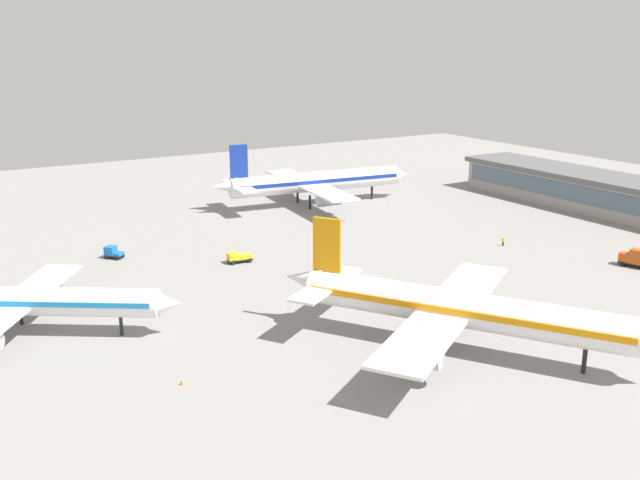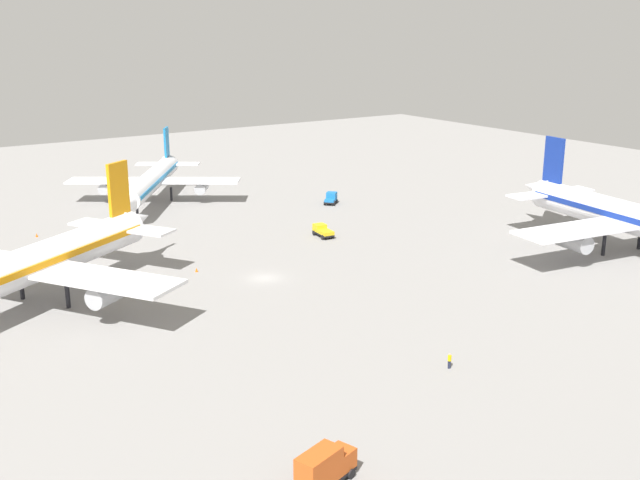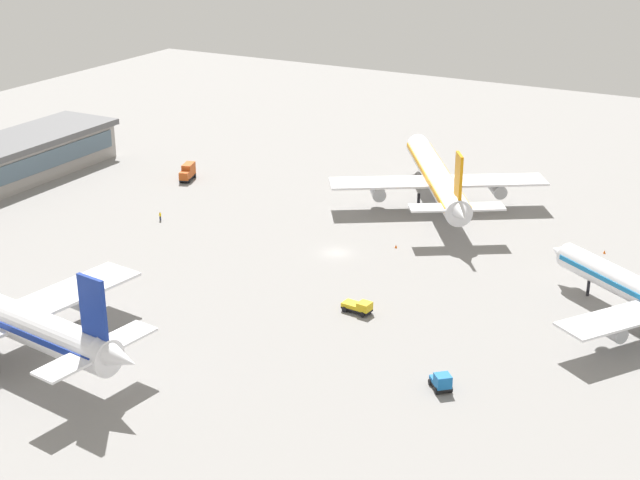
{
  "view_description": "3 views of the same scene",
  "coord_description": "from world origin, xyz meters",
  "px_view_note": "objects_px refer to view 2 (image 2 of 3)",
  "views": [
    {
      "loc": [
        -95.08,
        65.96,
        39.06
      ],
      "look_at": [
        6.18,
        3.8,
        5.88
      ],
      "focal_mm": 40.18,
      "sensor_mm": 36.0,
      "label": 1
    },
    {
      "loc": [
        -49.45,
        -88.18,
        34.6
      ],
      "look_at": [
        8.17,
        -1.75,
        4.7
      ],
      "focal_mm": 42.4,
      "sensor_mm": 36.0,
      "label": 2
    },
    {
      "loc": [
        129.85,
        67.51,
        60.15
      ],
      "look_at": [
        2.54,
        -1.78,
        2.88
      ],
      "focal_mm": 52.59,
      "sensor_mm": 36.0,
      "label": 3
    }
  ],
  "objects_px": {
    "airplane_taxiing": "(24,267)",
    "airplane_distant": "(640,221)",
    "ground_crew_worker": "(449,361)",
    "safety_cone_mid_apron": "(197,270)",
    "baggage_tug": "(331,198)",
    "safety_cone_near_gate": "(37,235)",
    "catering_truck": "(325,467)",
    "pushback_tractor": "(323,231)",
    "airplane_at_gate": "(152,180)"
  },
  "relations": [
    {
      "from": "safety_cone_near_gate",
      "to": "airplane_distant",
      "type": "bearing_deg",
      "value": -40.45
    },
    {
      "from": "safety_cone_mid_apron",
      "to": "baggage_tug",
      "type": "bearing_deg",
      "value": 31.07
    },
    {
      "from": "airplane_taxiing",
      "to": "airplane_at_gate",
      "type": "bearing_deg",
      "value": -159.24
    },
    {
      "from": "baggage_tug",
      "to": "airplane_distant",
      "type": "bearing_deg",
      "value": -113.09
    },
    {
      "from": "catering_truck",
      "to": "safety_cone_mid_apron",
      "type": "xyz_separation_m",
      "value": [
        14.04,
        53.89,
        -1.4
      ]
    },
    {
      "from": "catering_truck",
      "to": "safety_cone_mid_apron",
      "type": "bearing_deg",
      "value": 57.45
    },
    {
      "from": "airplane_taxiing",
      "to": "safety_cone_mid_apron",
      "type": "height_order",
      "value": "airplane_taxiing"
    },
    {
      "from": "pushback_tractor",
      "to": "catering_truck",
      "type": "bearing_deg",
      "value": 152.05
    },
    {
      "from": "airplane_at_gate",
      "to": "catering_truck",
      "type": "distance_m",
      "value": 101.46
    },
    {
      "from": "pushback_tractor",
      "to": "safety_cone_near_gate",
      "type": "bearing_deg",
      "value": 62.56
    },
    {
      "from": "airplane_taxiing",
      "to": "pushback_tractor",
      "type": "distance_m",
      "value": 50.55
    },
    {
      "from": "airplane_at_gate",
      "to": "pushback_tractor",
      "type": "distance_m",
      "value": 41.64
    },
    {
      "from": "airplane_taxiing",
      "to": "ground_crew_worker",
      "type": "bearing_deg",
      "value": 95.76
    },
    {
      "from": "baggage_tug",
      "to": "ground_crew_worker",
      "type": "relative_size",
      "value": 2.23
    },
    {
      "from": "safety_cone_mid_apron",
      "to": "catering_truck",
      "type": "bearing_deg",
      "value": -104.61
    },
    {
      "from": "baggage_tug",
      "to": "ground_crew_worker",
      "type": "distance_m",
      "value": 75.15
    },
    {
      "from": "airplane_distant",
      "to": "baggage_tug",
      "type": "height_order",
      "value": "airplane_distant"
    },
    {
      "from": "airplane_at_gate",
      "to": "ground_crew_worker",
      "type": "bearing_deg",
      "value": 32.35
    },
    {
      "from": "ground_crew_worker",
      "to": "airplane_distant",
      "type": "bearing_deg",
      "value": -121.32
    },
    {
      "from": "airplane_taxiing",
      "to": "safety_cone_mid_apron",
      "type": "distance_m",
      "value": 24.71
    },
    {
      "from": "baggage_tug",
      "to": "pushback_tractor",
      "type": "bearing_deg",
      "value": -169.97
    },
    {
      "from": "catering_truck",
      "to": "baggage_tug",
      "type": "height_order",
      "value": "catering_truck"
    },
    {
      "from": "airplane_at_gate",
      "to": "baggage_tug",
      "type": "relative_size",
      "value": 10.01
    },
    {
      "from": "airplane_taxiing",
      "to": "airplane_distant",
      "type": "height_order",
      "value": "airplane_distant"
    },
    {
      "from": "airplane_distant",
      "to": "ground_crew_worker",
      "type": "distance_m",
      "value": 52.58
    },
    {
      "from": "baggage_tug",
      "to": "ground_crew_worker",
      "type": "bearing_deg",
      "value": -157.05
    },
    {
      "from": "airplane_distant",
      "to": "ground_crew_worker",
      "type": "xyz_separation_m",
      "value": [
        -50.75,
        -12.83,
        -4.95
      ]
    },
    {
      "from": "airplane_at_gate",
      "to": "baggage_tug",
      "type": "height_order",
      "value": "airplane_at_gate"
    },
    {
      "from": "ground_crew_worker",
      "to": "safety_cone_mid_apron",
      "type": "height_order",
      "value": "ground_crew_worker"
    },
    {
      "from": "ground_crew_worker",
      "to": "safety_cone_near_gate",
      "type": "bearing_deg",
      "value": -28.59
    },
    {
      "from": "airplane_distant",
      "to": "pushback_tractor",
      "type": "distance_m",
      "value": 49.8
    },
    {
      "from": "airplane_taxiing",
      "to": "pushback_tractor",
      "type": "height_order",
      "value": "airplane_taxiing"
    },
    {
      "from": "airplane_at_gate",
      "to": "airplane_taxiing",
      "type": "xyz_separation_m",
      "value": [
        -35.07,
        -46.84,
        0.97
      ]
    },
    {
      "from": "airplane_distant",
      "to": "safety_cone_near_gate",
      "type": "bearing_deg",
      "value": -123.15
    },
    {
      "from": "airplane_taxiing",
      "to": "airplane_distant",
      "type": "bearing_deg",
      "value": 128.7
    },
    {
      "from": "baggage_tug",
      "to": "safety_cone_near_gate",
      "type": "relative_size",
      "value": 6.22
    },
    {
      "from": "airplane_taxiing",
      "to": "baggage_tug",
      "type": "relative_size",
      "value": 12.24
    },
    {
      "from": "airplane_distant",
      "to": "baggage_tug",
      "type": "xyz_separation_m",
      "value": [
        -18.89,
        55.24,
        -4.64
      ]
    },
    {
      "from": "airplane_taxiing",
      "to": "safety_cone_near_gate",
      "type": "bearing_deg",
      "value": -137.77
    },
    {
      "from": "airplane_at_gate",
      "to": "catering_truck",
      "type": "xyz_separation_m",
      "value": [
        -25.12,
        -98.25,
        -3.05
      ]
    },
    {
      "from": "catering_truck",
      "to": "ground_crew_worker",
      "type": "height_order",
      "value": "catering_truck"
    },
    {
      "from": "airplane_at_gate",
      "to": "airplane_distant",
      "type": "height_order",
      "value": "airplane_distant"
    },
    {
      "from": "airplane_distant",
      "to": "catering_truck",
      "type": "distance_m",
      "value": 76.89
    },
    {
      "from": "airplane_distant",
      "to": "safety_cone_mid_apron",
      "type": "height_order",
      "value": "airplane_distant"
    },
    {
      "from": "airplane_at_gate",
      "to": "safety_cone_mid_apron",
      "type": "xyz_separation_m",
      "value": [
        -11.08,
        -44.37,
        -4.44
      ]
    },
    {
      "from": "airplane_at_gate",
      "to": "catering_truck",
      "type": "height_order",
      "value": "airplane_at_gate"
    },
    {
      "from": "airplane_at_gate",
      "to": "pushback_tractor",
      "type": "relative_size",
      "value": 8.18
    },
    {
      "from": "baggage_tug",
      "to": "pushback_tractor",
      "type": "height_order",
      "value": "baggage_tug"
    },
    {
      "from": "ground_crew_worker",
      "to": "safety_cone_near_gate",
      "type": "relative_size",
      "value": 2.78
    },
    {
      "from": "baggage_tug",
      "to": "safety_cone_mid_apron",
      "type": "height_order",
      "value": "baggage_tug"
    }
  ]
}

